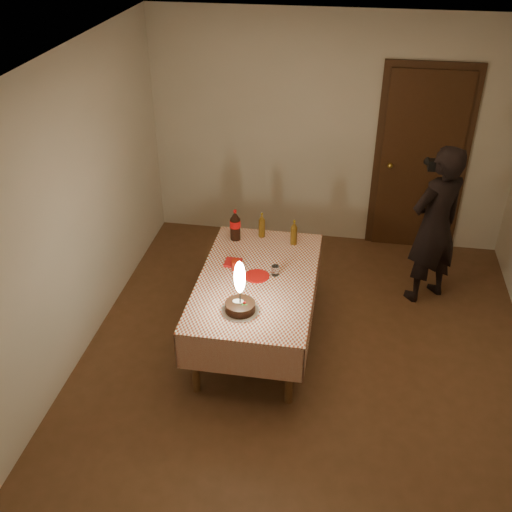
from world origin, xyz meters
name	(u,v)px	position (x,y,z in m)	size (l,w,h in m)	color
ground	(305,360)	(0.00, 0.00, 0.00)	(4.00, 4.50, 0.01)	brown
room_shell	(320,190)	(0.03, 0.08, 1.65)	(4.04, 4.54, 2.62)	beige
dining_table	(257,287)	(-0.47, 0.22, 0.59)	(1.02, 1.72, 0.69)	brown
birthday_cake	(240,298)	(-0.53, -0.26, 0.82)	(0.31, 0.31, 0.47)	white
red_plate	(257,276)	(-0.48, 0.25, 0.69)	(0.22, 0.22, 0.01)	#BB100C
red_cup	(236,265)	(-0.68, 0.32, 0.74)	(0.08, 0.08, 0.10)	red
clear_cup	(275,270)	(-0.32, 0.31, 0.73)	(0.07, 0.07, 0.09)	silver
napkin_stack	(233,263)	(-0.73, 0.42, 0.70)	(0.15, 0.15, 0.02)	red
cola_bottle	(235,225)	(-0.79, 0.86, 0.84)	(0.10, 0.10, 0.32)	black
amber_bottle_left	(262,226)	(-0.55, 0.95, 0.80)	(0.06, 0.06, 0.25)	#583B0F
amber_bottle_right	(294,233)	(-0.22, 0.86, 0.80)	(0.06, 0.06, 0.25)	#583B0F
photographer	(435,226)	(1.11, 1.19, 0.83)	(0.72, 0.68, 1.65)	black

